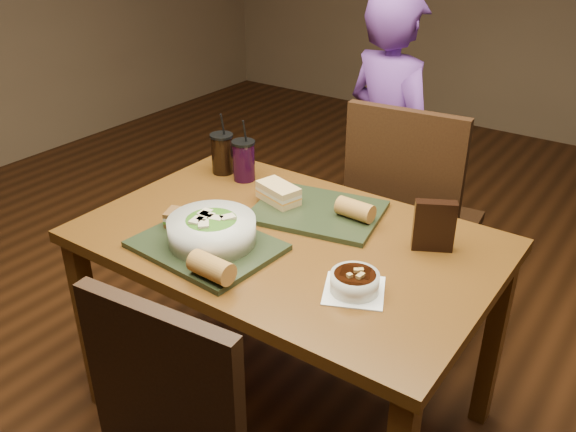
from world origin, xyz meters
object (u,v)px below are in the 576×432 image
object	(u,v)px
cup_berry	(244,160)
chip_bag	(434,226)
diner	(388,148)
tray_far	(318,212)
soup_bowl	(355,282)
baguette_far	(355,210)
dining_table	(288,259)
sandwich_far	(278,193)
baguette_near	(211,267)
chair_far	(410,214)
cup_cola	(222,153)
tray_near	(207,246)
salad_bowl	(212,229)
sandwich_near	(183,218)

from	to	relation	value
cup_berry	chip_bag	distance (m)	0.80
diner	tray_far	size ratio (longest dim) A/B	3.35
chip_bag	diner	bearing A→B (deg)	96.11
soup_bowl	baguette_far	bearing A→B (deg)	119.55
dining_table	sandwich_far	world-z (taller)	sandwich_far
tray_far	baguette_near	world-z (taller)	baguette_near
chair_far	cup_cola	size ratio (longest dim) A/B	4.30
tray_near	cup_berry	xyz separation A→B (m)	(-0.23, 0.47, 0.07)
tray_near	salad_bowl	distance (m)	0.06
chair_far	chip_bag	xyz separation A→B (m)	(0.28, -0.48, 0.25)
diner	tray_far	world-z (taller)	diner
soup_bowl	cup_cola	bearing A→B (deg)	153.44
chair_far	chip_bag	size ratio (longest dim) A/B	6.46
baguette_far	cup_cola	distance (m)	0.63
baguette_far	cup_cola	size ratio (longest dim) A/B	0.52
tray_near	tray_far	size ratio (longest dim) A/B	1.00
sandwich_near	chip_bag	size ratio (longest dim) A/B	0.76
dining_table	sandwich_near	world-z (taller)	sandwich_near
baguette_far	chip_bag	xyz separation A→B (m)	(0.28, -0.01, 0.03)
salad_bowl	soup_bowl	distance (m)	0.48
diner	cup_cola	distance (m)	0.81
tray_far	sandwich_near	xyz separation A→B (m)	(-0.29, -0.35, 0.03)
tray_far	cup_berry	xyz separation A→B (m)	(-0.38, 0.08, 0.07)
baguette_near	tray_near	bearing A→B (deg)	136.74
salad_bowl	sandwich_far	size ratio (longest dim) A/B	1.57
diner	baguette_far	xyz separation A→B (m)	(0.27, -0.78, 0.10)
sandwich_near	sandwich_far	distance (m)	0.35
sandwich_near	tray_near	bearing A→B (deg)	-17.25
salad_bowl	sandwich_near	size ratio (longest dim) A/B	2.18
cup_berry	dining_table	bearing A→B (deg)	-33.76
salad_bowl	sandwich_near	distance (m)	0.15
chair_far	cup_berry	bearing A→B (deg)	-141.31
chip_bag	sandwich_near	bearing A→B (deg)	178.21
salad_bowl	cup_cola	distance (m)	0.57
soup_bowl	salad_bowl	bearing A→B (deg)	-174.79
salad_bowl	cup_berry	world-z (taller)	cup_berry
tray_near	dining_table	bearing A→B (deg)	52.92
chair_far	sandwich_near	distance (m)	0.96
cup_berry	diner	bearing A→B (deg)	70.98
baguette_near	chip_bag	distance (m)	0.68
dining_table	salad_bowl	bearing A→B (deg)	-127.67
salad_bowl	cup_berry	bearing A→B (deg)	117.81
diner	cup_cola	world-z (taller)	diner
tray_far	cup_berry	bearing A→B (deg)	168.36
dining_table	tray_far	size ratio (longest dim) A/B	3.10
tray_far	baguette_far	xyz separation A→B (m)	(0.13, 0.02, 0.04)
tray_near	sandwich_near	distance (m)	0.15
chair_far	baguette_near	size ratio (longest dim) A/B	7.86
chair_far	tray_far	xyz separation A→B (m)	(-0.13, -0.49, 0.18)
diner	soup_bowl	size ratio (longest dim) A/B	6.50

